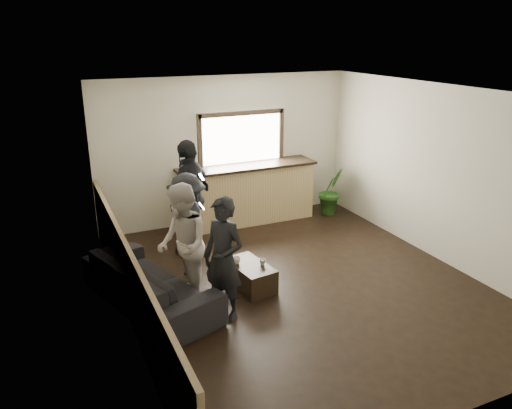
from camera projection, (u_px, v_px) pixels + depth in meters
name	position (u px, v px, depth m)	size (l,w,h in m)	color
ground	(300.00, 283.00, 7.43)	(5.00, 6.00, 0.01)	black
room_shell	(254.00, 196.00, 6.66)	(5.01, 6.01, 2.80)	silver
bar_counter	(247.00, 190.00, 9.65)	(2.70, 0.68, 2.13)	tan
sofa	(150.00, 283.00, 6.75)	(2.26, 0.88, 0.66)	black
coffee_table	(250.00, 276.00, 7.26)	(0.45, 0.82, 0.36)	black
cup_a	(236.00, 260.00, 7.21)	(0.13, 0.13, 0.10)	silver
cup_b	(262.00, 262.00, 7.18)	(0.09, 0.09, 0.08)	silver
potted_plant	(331.00, 191.00, 10.13)	(0.54, 0.43, 0.98)	#2D6623
person_a	(224.00, 259.00, 6.34)	(0.64, 0.71, 1.63)	black
person_b	(182.00, 245.00, 6.67)	(0.71, 0.88, 1.69)	#B9B1A7
person_c	(188.00, 224.00, 7.57)	(0.94, 1.16, 1.57)	black
person_d	(190.00, 197.00, 8.20)	(1.14, 1.12, 1.93)	black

